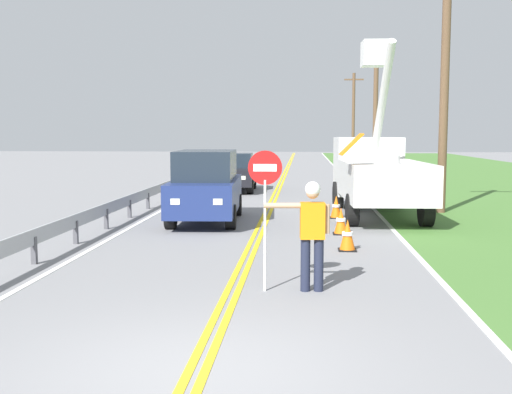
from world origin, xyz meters
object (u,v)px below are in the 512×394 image
Objects in this scene: traffic_cone_lead at (348,236)px; oncoming_sedan_second at (234,173)px; oncoming_suv_nearest at (206,186)px; utility_pole_far at (353,115)px; utility_pole_mid at (376,106)px; traffic_cone_mid at (341,221)px; flagger_worker at (312,229)px; traffic_cone_tail at (336,207)px; utility_pole_near at (445,84)px; utility_bucket_truck at (376,171)px; stop_sign_paddle at (265,189)px.

oncoming_sedan_second is at bearing 106.38° from traffic_cone_lead.
oncoming_suv_nearest is 0.57× the size of utility_pole_far.
utility_pole_mid is 22.08m from traffic_cone_mid.
flagger_worker is 5.97m from traffic_cone_mid.
flagger_worker reaches higher than traffic_cone_tail.
oncoming_sedan_second is at bearing 109.23° from traffic_cone_mid.
flagger_worker is 0.22× the size of utility_pole_far.
utility_pole_near is 7.03m from traffic_cone_mid.
utility_pole_near is (4.39, 10.57, 3.13)m from flagger_worker.
utility_bucket_truck is 9.84× the size of traffic_cone_mid.
utility_bucket_truck is 4.40m from traffic_cone_mid.
utility_pole_far is at bearing 79.64° from oncoming_suv_nearest.
stop_sign_paddle is 3.33× the size of traffic_cone_mid.
oncoming_suv_nearest is at bearing 152.38° from traffic_cone_mid.
oncoming_suv_nearest is 0.58× the size of utility_pole_mid.
flagger_worker reaches higher than traffic_cone_mid.
flagger_worker is 1.02m from stop_sign_paddle.
stop_sign_paddle is (-0.77, -0.05, 0.66)m from flagger_worker.
traffic_cone_tail is (-3.23, -18.41, -3.86)m from utility_pole_mid.
utility_pole_near is at bearing -89.04° from utility_pole_mid.
traffic_cone_lead is at bearing -117.04° from utility_pole_near.
utility_pole_mid is (1.94, 17.45, 2.78)m from utility_bucket_truck.
flagger_worker reaches higher than traffic_cone_lead.
utility_pole_mid is at bearing -91.12° from utility_pole_far.
utility_bucket_truck is 1.47× the size of oncoming_suv_nearest.
traffic_cone_tail is at bearing -95.22° from utility_pole_far.
utility_pole_far is (5.30, 49.07, 2.56)m from stop_sign_paddle.
oncoming_suv_nearest is 20.98m from utility_pole_mid.
oncoming_suv_nearest is at bearing -164.39° from traffic_cone_tail.
utility_pole_near is 11.42× the size of traffic_cone_mid.
utility_pole_mid reaches higher than traffic_cone_mid.
utility_bucket_truck reaches higher than oncoming_suv_nearest.
oncoming_sedan_second reaches higher than traffic_cone_mid.
utility_pole_mid is 11.48× the size of traffic_cone_mid.
stop_sign_paddle is at bearing -113.73° from traffic_cone_lead.
utility_bucket_truck is at bearing 73.56° from stop_sign_paddle.
utility_pole_far is (0.42, 21.65, 0.07)m from utility_pole_mid.
utility_pole_near is (7.38, 2.69, 3.12)m from oncoming_suv_nearest.
utility_pole_mid is (7.10, 19.49, 3.14)m from oncoming_suv_nearest.
oncoming_suv_nearest is at bearing -110.01° from utility_pole_mid.
stop_sign_paddle is 0.50× the size of oncoming_suv_nearest.
traffic_cone_tail is at bearing 89.26° from traffic_cone_mid.
utility_pole_far reaches higher than traffic_cone_lead.
utility_bucket_truck is 0.86× the size of utility_pole_near.
utility_pole_far reaches higher than flagger_worker.
oncoming_suv_nearest is 4.08m from traffic_cone_tail.
stop_sign_paddle is 17.89m from oncoming_sedan_second.
stop_sign_paddle reaches higher than traffic_cone_tail.
traffic_cone_mid is at bearing 74.83° from stop_sign_paddle.
oncoming_sedan_second is 12.67m from utility_pole_mid.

